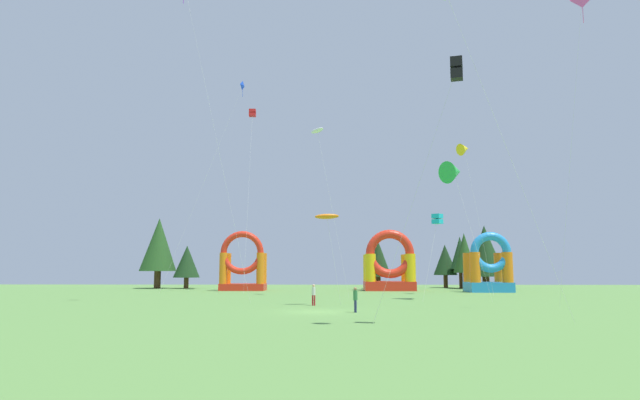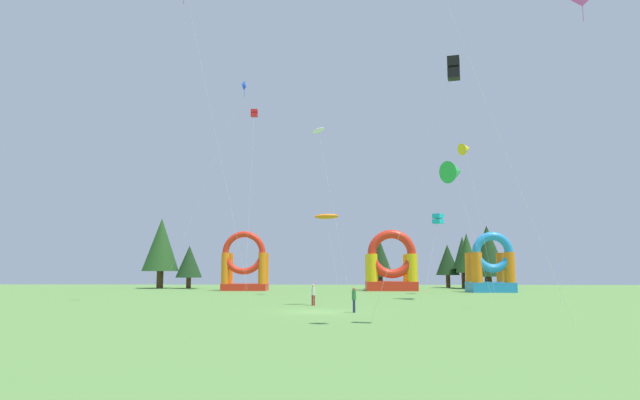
% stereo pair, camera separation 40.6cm
% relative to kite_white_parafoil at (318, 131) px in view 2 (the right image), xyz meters
% --- Properties ---
extents(ground_plane, '(120.00, 120.00, 0.00)m').
position_rel_kite_white_parafoil_xyz_m(ground_plane, '(0.59, -21.55, -17.50)').
color(ground_plane, '#5B8C42').
extents(kite_white_parafoil, '(4.10, 4.02, 17.90)m').
position_rel_kite_white_parafoil_xyz_m(kite_white_parafoil, '(0.00, 0.00, 0.00)').
color(kite_white_parafoil, white).
rests_on(kite_white_parafoil, ground_plane).
extents(kite_yellow_delta, '(2.72, 4.01, 16.76)m').
position_rel_kite_white_parafoil_xyz_m(kite_yellow_delta, '(16.28, 2.36, -1.55)').
color(kite_yellow_delta, yellow).
rests_on(kite_yellow_delta, ground_plane).
extents(kite_orange_parafoil, '(2.07, 1.03, 7.09)m').
position_rel_kite_white_parafoil_xyz_m(kite_orange_parafoil, '(1.20, -15.04, -10.71)').
color(kite_orange_parafoil, orange).
rests_on(kite_orange_parafoil, ground_plane).
extents(kite_green_delta, '(3.72, 4.51, 12.80)m').
position_rel_kite_white_parafoil_xyz_m(kite_green_delta, '(12.86, -7.32, -5.86)').
color(kite_green_delta, green).
rests_on(kite_green_delta, ground_plane).
extents(kite_blue_diamond, '(8.77, 4.48, 26.31)m').
position_rel_kite_white_parafoil_xyz_m(kite_blue_diamond, '(-9.90, 9.34, 7.83)').
color(kite_blue_diamond, blue).
rests_on(kite_blue_diamond, ground_plane).
extents(kite_black_box, '(4.71, 1.48, 13.49)m').
position_rel_kite_white_parafoil_xyz_m(kite_black_box, '(8.00, -30.29, -4.62)').
color(kite_black_box, black).
rests_on(kite_black_box, ground_plane).
extents(kite_red_box, '(1.23, 9.71, 23.84)m').
position_rel_kite_white_parafoil_xyz_m(kite_red_box, '(-9.04, 13.01, 5.82)').
color(kite_red_box, red).
rests_on(kite_red_box, ground_plane).
extents(kite_cyan_box, '(2.37, 2.66, 7.69)m').
position_rel_kite_white_parafoil_xyz_m(kite_cyan_box, '(11.11, -7.94, -10.27)').
color(kite_cyan_box, '#19B7CC').
rests_on(kite_cyan_box, ground_plane).
extents(person_far_side, '(0.34, 0.34, 1.60)m').
position_rel_kite_white_parafoil_xyz_m(person_far_side, '(0.19, -15.59, -16.55)').
color(person_far_side, '#B21E26').
rests_on(person_far_side, ground_plane).
extents(person_near_camera, '(0.34, 0.34, 1.59)m').
position_rel_kite_white_parafoil_xyz_m(person_near_camera, '(3.08, -22.02, -16.56)').
color(person_near_camera, navy).
rests_on(person_near_camera, ground_plane).
extents(inflatable_red_slide, '(5.03, 4.45, 7.08)m').
position_rel_kite_white_parafoil_xyz_m(inflatable_red_slide, '(20.23, 8.65, -14.87)').
color(inflatable_red_slide, '#268CD8').
rests_on(inflatable_red_slide, ground_plane).
extents(inflatable_blue_arch, '(5.68, 3.54, 7.51)m').
position_rel_kite_white_parafoil_xyz_m(inflatable_blue_arch, '(-9.84, 12.26, -14.60)').
color(inflatable_blue_arch, red).
rests_on(inflatable_blue_arch, ground_plane).
extents(inflatable_orange_dome, '(6.36, 4.93, 7.65)m').
position_rel_kite_white_parafoil_xyz_m(inflatable_orange_dome, '(8.81, 12.66, -14.74)').
color(inflatable_orange_dome, red).
rests_on(inflatable_orange_dome, ground_plane).
extents(tree_row_0, '(5.15, 5.15, 9.95)m').
position_rel_kite_white_parafoil_xyz_m(tree_row_0, '(-23.24, 19.99, -11.36)').
color(tree_row_0, '#4C331E').
rests_on(tree_row_0, ground_plane).
extents(tree_row_1, '(3.69, 3.69, 6.02)m').
position_rel_kite_white_parafoil_xyz_m(tree_row_1, '(-19.05, 19.72, -13.76)').
color(tree_row_1, '#4C331E').
rests_on(tree_row_1, ground_plane).
extents(tree_row_2, '(3.63, 3.63, 6.72)m').
position_rel_kite_white_parafoil_xyz_m(tree_row_2, '(7.90, 18.88, -13.35)').
color(tree_row_2, '#4C331E').
rests_on(tree_row_2, ground_plane).
extents(tree_row_3, '(3.44, 3.44, 6.29)m').
position_rel_kite_white_parafoil_xyz_m(tree_row_3, '(18.16, 23.78, -13.48)').
color(tree_row_3, '#4C331E').
rests_on(tree_row_3, ground_plane).
extents(tree_row_4, '(2.81, 2.81, 7.35)m').
position_rel_kite_white_parafoil_xyz_m(tree_row_4, '(19.89, 21.63, -12.52)').
color(tree_row_4, '#4C331E').
rests_on(tree_row_4, ground_plane).
extents(tree_row_5, '(3.10, 3.10, 7.70)m').
position_rel_kite_white_parafoil_xyz_m(tree_row_5, '(19.91, 19.10, -12.60)').
color(tree_row_5, '#4C331E').
rests_on(tree_row_5, ground_plane).
extents(tree_row_6, '(5.32, 5.32, 8.79)m').
position_rel_kite_white_parafoil_xyz_m(tree_row_6, '(22.90, 19.71, -12.29)').
color(tree_row_6, '#4C331E').
rests_on(tree_row_6, ground_plane).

